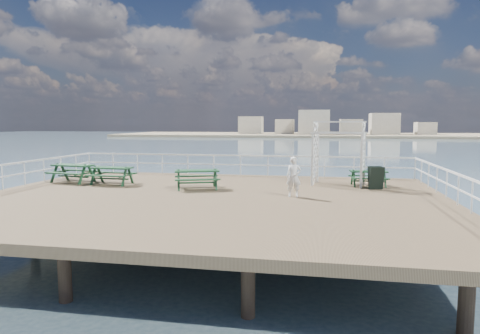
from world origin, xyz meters
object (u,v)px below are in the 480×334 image
(trellis_arbor, at_px, (339,157))
(person, at_px, (294,177))
(picnic_table_d, at_px, (112,172))
(picnic_table_b, at_px, (197,175))
(picnic_table_a, at_px, (73,169))
(picnic_table_c, at_px, (368,175))

(trellis_arbor, xyz_separation_m, person, (-1.78, -3.42, -0.51))
(picnic_table_d, bearing_deg, picnic_table_b, -5.69)
(picnic_table_b, height_order, picnic_table_d, picnic_table_b)
(picnic_table_a, bearing_deg, picnic_table_d, 1.79)
(picnic_table_a, relative_size, picnic_table_d, 1.17)
(trellis_arbor, bearing_deg, picnic_table_d, -159.46)
(picnic_table_d, height_order, person, person)
(picnic_table_b, height_order, picnic_table_c, picnic_table_b)
(picnic_table_c, bearing_deg, picnic_table_b, -169.14)
(picnic_table_a, xyz_separation_m, picnic_table_d, (2.15, -0.31, -0.04))
(picnic_table_a, bearing_deg, person, -1.33)
(picnic_table_a, relative_size, picnic_table_c, 1.29)
(picnic_table_b, relative_size, person, 1.48)
(picnic_table_a, distance_m, person, 10.73)
(picnic_table_d, height_order, trellis_arbor, trellis_arbor)
(picnic_table_d, bearing_deg, person, -10.39)
(picnic_table_d, bearing_deg, picnic_table_a, 173.52)
(picnic_table_d, xyz_separation_m, trellis_arbor, (10.15, 1.64, 0.71))
(picnic_table_b, distance_m, trellis_arbor, 6.38)
(picnic_table_c, bearing_deg, person, -137.93)
(picnic_table_c, bearing_deg, trellis_arbor, 173.79)
(picnic_table_b, height_order, trellis_arbor, trellis_arbor)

